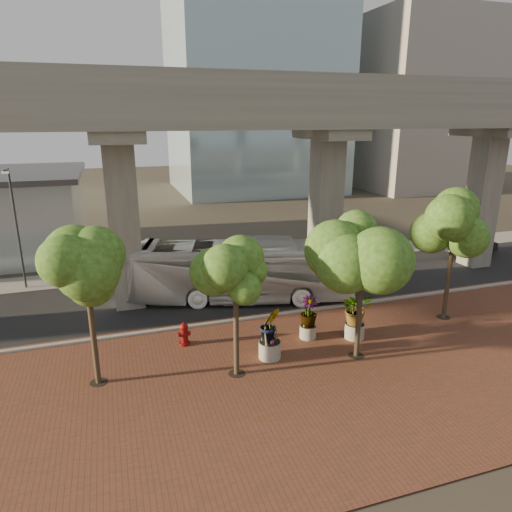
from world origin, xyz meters
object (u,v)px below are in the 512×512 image
object	(u,v)px
transit_bus	(242,271)
parked_car	(472,246)
planter_front	(356,311)
fire_hydrant	(184,334)

from	to	relation	value
transit_bus	parked_car	world-z (taller)	transit_bus
planter_front	fire_hydrant	bearing A→B (deg)	166.85
transit_bus	fire_hydrant	size ratio (longest dim) A/B	11.11
transit_bus	planter_front	size ratio (longest dim) A/B	5.51
parked_car	fire_hydrant	distance (m)	24.80
transit_bus	planter_front	xyz separation A→B (m)	(3.76, -6.41, -0.31)
transit_bus	parked_car	xyz separation A→B (m)	(19.44, 3.17, -1.03)
transit_bus	parked_car	distance (m)	19.72
transit_bus	planter_front	bearing A→B (deg)	-133.63
fire_hydrant	planter_front	bearing A→B (deg)	-13.15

